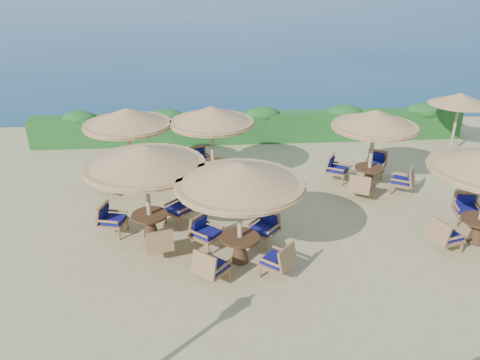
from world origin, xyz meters
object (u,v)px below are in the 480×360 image
(cafe_set_4, at_px, (212,125))
(cafe_set_0, at_px, (145,170))
(cafe_set_3, at_px, (128,127))
(cafe_set_5, at_px, (374,135))
(extra_parasol, at_px, (460,99))
(cafe_set_1, at_px, (240,193))

(cafe_set_4, bearing_deg, cafe_set_0, -116.61)
(cafe_set_3, bearing_deg, cafe_set_4, 0.40)
(cafe_set_0, xyz_separation_m, cafe_set_5, (6.93, 2.71, -0.17))
(extra_parasol, relative_size, cafe_set_0, 0.77)
(cafe_set_1, height_order, cafe_set_3, same)
(cafe_set_0, height_order, cafe_set_3, same)
(cafe_set_1, relative_size, cafe_set_3, 1.07)
(extra_parasol, xyz_separation_m, cafe_set_4, (-9.49, -2.08, -0.16))
(extra_parasol, xyz_separation_m, cafe_set_0, (-11.28, -5.64, -0.19))
(extra_parasol, bearing_deg, cafe_set_3, -170.25)
(extra_parasol, xyz_separation_m, cafe_set_1, (-8.97, -6.98, -0.28))
(cafe_set_0, relative_size, cafe_set_3, 1.10)
(cafe_set_5, bearing_deg, cafe_set_0, -158.60)
(extra_parasol, bearing_deg, cafe_set_4, -167.66)
(cafe_set_1, bearing_deg, cafe_set_5, 41.28)
(cafe_set_3, bearing_deg, cafe_set_0, -75.43)
(cafe_set_3, distance_m, cafe_set_4, 2.71)
(cafe_set_3, height_order, cafe_set_4, same)
(cafe_set_1, bearing_deg, cafe_set_3, 123.50)
(cafe_set_3, height_order, cafe_set_5, same)
(extra_parasol, distance_m, cafe_set_3, 12.38)
(cafe_set_1, xyz_separation_m, cafe_set_3, (-3.23, 4.88, 0.13))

